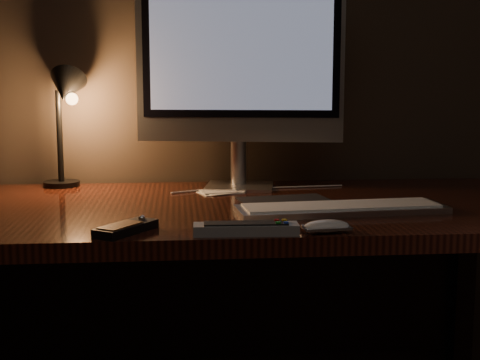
{
  "coord_description": "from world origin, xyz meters",
  "views": [
    {
      "loc": [
        -0.14,
        0.21,
        1.06
      ],
      "look_at": [
        0.0,
        1.73,
        0.83
      ],
      "focal_mm": 50.0,
      "sensor_mm": 36.0,
      "label": 1
    }
  ],
  "objects": [
    {
      "name": "monitor",
      "position": [
        0.03,
        2.1,
        1.11
      ],
      "size": [
        0.58,
        0.2,
        0.61
      ],
      "rotation": [
        0.0,
        0.0,
        -0.17
      ],
      "color": "silver",
      "rests_on": "desk"
    },
    {
      "name": "tv_remote",
      "position": [
        -0.01,
        1.52,
        0.76
      ],
      "size": [
        0.21,
        0.06,
        0.03
      ],
      "rotation": [
        0.0,
        0.0,
        -0.04
      ],
      "color": "gray",
      "rests_on": "desk"
    },
    {
      "name": "mouse",
      "position": [
        0.16,
        1.52,
        0.76
      ],
      "size": [
        0.1,
        0.06,
        0.02
      ],
      "primitive_type": "ellipsoid",
      "rotation": [
        0.0,
        0.0,
        0.11
      ],
      "color": "white",
      "rests_on": "desk"
    },
    {
      "name": "cable",
      "position": [
        0.08,
        2.07,
        0.75
      ],
      "size": [
        0.49,
        0.13,
        0.0
      ],
      "primitive_type": "cylinder",
      "rotation": [
        0.0,
        1.57,
        0.24
      ],
      "color": "white",
      "rests_on": "desk"
    },
    {
      "name": "keyboard",
      "position": [
        0.24,
        1.73,
        0.76
      ],
      "size": [
        0.5,
        0.18,
        0.02
      ],
      "primitive_type": "cube",
      "rotation": [
        0.0,
        0.0,
        0.09
      ],
      "color": "silver",
      "rests_on": "desk"
    },
    {
      "name": "desk",
      "position": [
        0.0,
        1.93,
        0.62
      ],
      "size": [
        1.6,
        0.75,
        0.75
      ],
      "color": "#3B160D",
      "rests_on": "ground"
    },
    {
      "name": "desk_lamp",
      "position": [
        -0.46,
        2.15,
        0.99
      ],
      "size": [
        0.16,
        0.18,
        0.35
      ],
      "rotation": [
        0.0,
        0.0,
        0.35
      ],
      "color": "black",
      "rests_on": "desk"
    },
    {
      "name": "mousepad",
      "position": [
        0.14,
        1.87,
        0.75
      ],
      "size": [
        0.26,
        0.22,
        0.0
      ],
      "primitive_type": "cube",
      "rotation": [
        0.0,
        0.0,
        0.17
      ],
      "color": "black",
      "rests_on": "desk"
    },
    {
      "name": "papers",
      "position": [
        -0.03,
        2.02,
        0.75
      ],
      "size": [
        0.13,
        0.11,
        0.01
      ],
      "primitive_type": "cube",
      "rotation": [
        0.0,
        0.0,
        0.34
      ],
      "color": "white",
      "rests_on": "desk"
    },
    {
      "name": "media_remote",
      "position": [
        -0.25,
        1.56,
        0.76
      ],
      "size": [
        0.13,
        0.15,
        0.03
      ],
      "rotation": [
        0.0,
        0.0,
        0.96
      ],
      "color": "black",
      "rests_on": "desk"
    }
  ]
}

